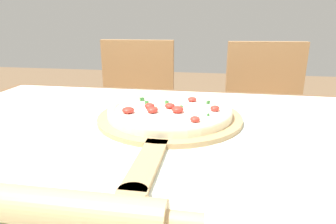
{
  "coord_description": "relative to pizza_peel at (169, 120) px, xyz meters",
  "views": [
    {
      "loc": [
        0.06,
        -0.62,
        1.02
      ],
      "look_at": [
        -0.06,
        0.08,
        0.79
      ],
      "focal_mm": 32.0,
      "sensor_mm": 36.0,
      "label": 1
    }
  ],
  "objects": [
    {
      "name": "dining_table",
      "position": [
        0.06,
        -0.09,
        -0.11
      ],
      "size": [
        1.47,
        0.92,
        0.76
      ],
      "color": "brown",
      "rests_on": "ground_plane"
    },
    {
      "name": "pizza",
      "position": [
        -0.0,
        0.02,
        0.02
      ],
      "size": [
        0.32,
        0.32,
        0.03
      ],
      "color": "beige",
      "rests_on": "pizza_peel"
    },
    {
      "name": "pizza_peel",
      "position": [
        0.0,
        0.0,
        0.0
      ],
      "size": [
        0.37,
        0.57,
        0.01
      ],
      "color": "tan",
      "rests_on": "towel_cloth"
    },
    {
      "name": "chair_left",
      "position": [
        -0.29,
        0.73,
        -0.24
      ],
      "size": [
        0.43,
        0.43,
        0.91
      ],
      "rotation": [
        0.0,
        0.0,
        0.07
      ],
      "color": "#A37547",
      "rests_on": "ground_plane"
    },
    {
      "name": "chair_right",
      "position": [
        0.36,
        0.73,
        -0.24
      ],
      "size": [
        0.44,
        0.44,
        0.91
      ],
      "rotation": [
        0.0,
        0.0,
        0.11
      ],
      "color": "#A37547",
      "rests_on": "ground_plane"
    },
    {
      "name": "towel_cloth",
      "position": [
        0.06,
        -0.09,
        -0.01
      ],
      "size": [
        1.39,
        0.84,
        0.0
      ],
      "color": "silver",
      "rests_on": "dining_table"
    },
    {
      "name": "rolling_pin",
      "position": [
        -0.09,
        -0.41,
        0.02
      ],
      "size": [
        0.4,
        0.05,
        0.05
      ],
      "rotation": [
        0.0,
        0.0,
        -0.0
      ],
      "color": "tan",
      "rests_on": "towel_cloth"
    }
  ]
}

